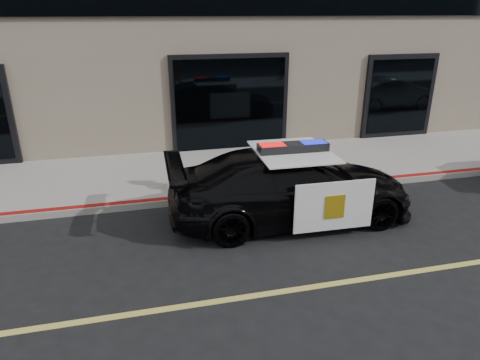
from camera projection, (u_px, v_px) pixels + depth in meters
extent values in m
plane|color=black|center=(383.00, 277.00, 6.90)|extent=(120.00, 120.00, 0.00)
cube|color=gray|center=(280.00, 165.00, 11.61)|extent=(60.00, 3.50, 0.15)
imported|color=black|center=(291.00, 186.00, 8.58)|extent=(2.20, 5.01, 1.43)
cube|color=white|center=(334.00, 206.00, 7.75)|extent=(1.53, 0.07, 0.95)
cube|color=white|center=(296.00, 168.00, 9.61)|extent=(1.53, 0.07, 0.95)
cube|color=white|center=(293.00, 152.00, 8.31)|extent=(1.46, 1.74, 0.02)
cube|color=gold|center=(335.00, 207.00, 7.72)|extent=(0.38, 0.02, 0.45)
cube|color=black|center=(293.00, 147.00, 8.28)|extent=(1.38, 0.38, 0.17)
cube|color=red|center=(272.00, 148.00, 8.19)|extent=(0.48, 0.32, 0.15)
cube|color=#0C19CC|center=(313.00, 146.00, 8.35)|extent=(0.48, 0.32, 0.15)
cylinder|color=beige|center=(175.00, 185.00, 9.99)|extent=(0.35, 0.35, 0.08)
cylinder|color=beige|center=(174.00, 174.00, 9.89)|extent=(0.25, 0.25, 0.49)
cylinder|color=beige|center=(173.00, 163.00, 9.79)|extent=(0.30, 0.30, 0.06)
sphere|color=beige|center=(173.00, 161.00, 9.77)|extent=(0.22, 0.22, 0.22)
cylinder|color=beige|center=(173.00, 157.00, 9.73)|extent=(0.07, 0.07, 0.07)
cylinder|color=beige|center=(173.00, 169.00, 10.01)|extent=(0.13, 0.12, 0.13)
cylinder|color=beige|center=(175.00, 174.00, 9.71)|extent=(0.13, 0.12, 0.13)
cylinder|color=beige|center=(175.00, 177.00, 9.71)|extent=(0.17, 0.14, 0.17)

